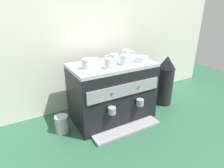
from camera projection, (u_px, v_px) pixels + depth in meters
ground_plane at (112, 116)px, 1.61m from camera, size 4.00×4.00×0.00m
tiled_backsplash_wall at (94, 48)px, 1.66m from camera, size 2.80×0.03×1.05m
espresso_machine at (112, 92)px, 1.51m from camera, size 0.64×0.47×0.47m
ceramic_cup_0 at (125, 60)px, 1.38m from camera, size 0.09×0.09×0.07m
ceramic_cup_1 at (88, 64)px, 1.29m from camera, size 0.11×0.07×0.07m
ceramic_cup_2 at (126, 54)px, 1.57m from camera, size 0.11×0.07×0.07m
ceramic_cup_3 at (113, 59)px, 1.39m from camera, size 0.09×0.09×0.08m
ceramic_cup_4 at (108, 63)px, 1.30m from camera, size 0.06×0.10×0.07m
ceramic_bowl_0 at (141, 59)px, 1.47m from camera, size 0.10×0.10×0.04m
ceramic_bowl_1 at (93, 62)px, 1.41m from camera, size 0.11×0.11×0.04m
coffee_grinder at (165, 80)px, 1.74m from camera, size 0.16×0.16×0.47m
milk_pitcher at (62, 124)px, 1.39m from camera, size 0.10×0.10×0.13m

